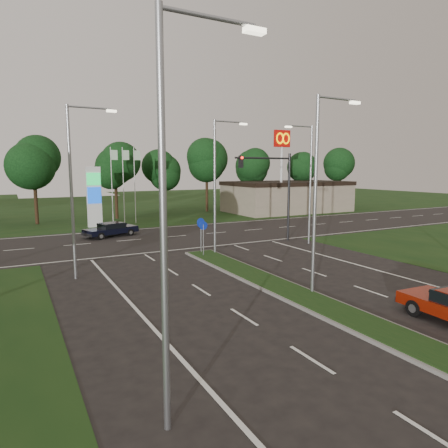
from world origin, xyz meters
name	(u,v)px	position (x,y,z in m)	size (l,w,h in m)	color
ground	(416,349)	(0.00, 0.00, 0.00)	(160.00, 160.00, 0.00)	black
verge_far	(95,207)	(0.00, 55.00, 0.00)	(160.00, 50.00, 0.02)	black
cross_road	(164,237)	(0.00, 24.00, 0.00)	(160.00, 12.00, 0.02)	black
median_kerb	(329,309)	(0.00, 4.00, 0.06)	(2.00, 26.00, 0.12)	slate
commercial_building	(287,197)	(22.00, 36.00, 2.00)	(16.00, 9.00, 4.00)	gray
streetlight_median_near	(319,185)	(1.00, 6.00, 5.08)	(2.53, 0.22, 9.00)	gray
streetlight_median_far	(217,179)	(1.00, 16.00, 5.08)	(2.53, 0.22, 9.00)	gray
streetlight_left_near	(172,203)	(-8.30, 0.00, 5.08)	(2.53, 0.22, 9.00)	gray
streetlight_left_far	(75,183)	(-8.30, 14.00, 5.08)	(2.53, 0.22, 9.00)	gray
streetlight_right_far	(308,178)	(8.80, 16.00, 5.08)	(2.53, 0.22, 9.00)	gray
traffic_signal	(276,183)	(7.19, 18.00, 4.65)	(5.10, 0.42, 7.00)	black
median_signs	(202,229)	(0.00, 16.40, 1.71)	(1.16, 1.76, 2.38)	gray
gas_pylon	(96,195)	(-3.79, 33.05, 3.20)	(5.80, 1.26, 8.00)	silver
mcdonalds_sign	(282,150)	(18.00, 31.97, 7.99)	(2.20, 0.47, 10.40)	silver
treeline_far	(118,160)	(0.10, 39.93, 6.83)	(6.00, 6.00, 9.90)	black
navy_sedan	(111,229)	(-3.87, 26.51, 0.65)	(4.72, 3.03, 1.21)	black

